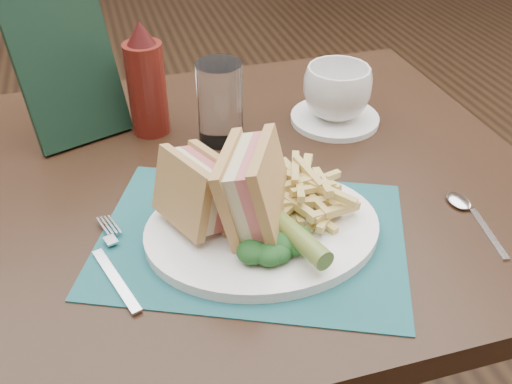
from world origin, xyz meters
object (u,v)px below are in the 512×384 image
plate (263,229)px  sandwich_half_b (237,186)px  drinking_glass (220,103)px  sandwich_half_a (182,196)px  coffee_cup (337,92)px  saucer (335,118)px  ketchup_bottle (146,79)px  placemat (252,237)px  table_main (236,341)px  check_presenter (66,65)px

plate → sandwich_half_b: bearing=161.5°
plate → drinking_glass: bearing=92.4°
sandwich_half_a → coffee_cup: (0.30, 0.23, -0.01)m
plate → saucer: plate is taller
coffee_cup → drinking_glass: (-0.20, -0.00, 0.01)m
drinking_glass → ketchup_bottle: ketchup_bottle is taller
sandwich_half_a → drinking_glass: bearing=41.8°
placemat → plate: 0.02m
sandwich_half_a → coffee_cup: 0.38m
saucer → coffee_cup: coffee_cup is taller
sandwich_half_a → drinking_glass: (0.10, 0.23, -0.00)m
sandwich_half_a → sandwich_half_b: sandwich_half_b is taller
placemat → drinking_glass: (0.02, 0.25, 0.06)m
sandwich_half_a → ketchup_bottle: bearing=66.4°
placemat → ketchup_bottle: (-0.09, 0.31, 0.09)m
table_main → coffee_cup: size_ratio=8.01×
table_main → sandwich_half_a: 0.47m
sandwich_half_b → sandwich_half_a: bearing=-160.2°
plate → saucer: (0.20, 0.25, -0.00)m
plate → check_presenter: (-0.21, 0.33, 0.11)m
plate → ketchup_bottle: 0.33m
plate → check_presenter: bearing=126.4°
placemat → check_presenter: bearing=121.0°
drinking_glass → sandwich_half_b: bearing=-98.1°
sandwich_half_a → ketchup_bottle: size_ratio=0.52×
table_main → ketchup_bottle: 0.50m
placemat → ketchup_bottle: ketchup_bottle is taller
drinking_glass → saucer: bearing=1.2°
placemat → plate: bearing=6.0°
coffee_cup → sandwich_half_b: bearing=-134.0°
check_presenter → sandwich_half_b: bearing=-80.5°
sandwich_half_a → saucer: bearing=13.4°
table_main → check_presenter: (-0.21, 0.19, 0.49)m
table_main → sandwich_half_a: size_ratio=9.28×
table_main → sandwich_half_b: sandwich_half_b is taller
placemat → check_presenter: (-0.20, 0.33, 0.12)m
table_main → sandwich_half_a: bearing=-126.3°
table_main → saucer: saucer is taller
table_main → sandwich_half_a: sandwich_half_a is taller
table_main → placemat: (-0.01, -0.14, 0.38)m
plate → saucer: 0.32m
table_main → saucer: size_ratio=6.00×
placemat → coffee_cup: 0.34m
sandwich_half_b → ketchup_bottle: size_ratio=0.63×
plate → ketchup_bottle: size_ratio=1.61×
plate → drinking_glass: (0.00, 0.25, 0.06)m
saucer → coffee_cup: (0.00, 0.00, 0.05)m
sandwich_half_a → drinking_glass: 0.25m
sandwich_half_b → drinking_glass: size_ratio=0.90×
placemat → sandwich_half_b: 0.08m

